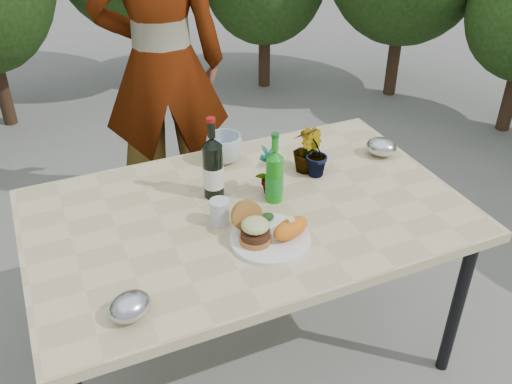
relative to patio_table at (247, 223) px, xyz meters
name	(u,v)px	position (x,y,z in m)	size (l,w,h in m)	color
ground	(249,349)	(0.00, 0.00, -0.69)	(80.00, 80.00, 0.00)	slate
patio_table	(247,223)	(0.00, 0.00, 0.00)	(1.60, 1.00, 0.75)	#D0BC8A
shrub_hedge	(155,4)	(0.10, 1.52, 0.43)	(6.91, 5.09, 2.05)	#382316
dinner_plate	(270,239)	(0.00, -0.20, 0.06)	(0.28, 0.28, 0.01)	white
burger_stack	(253,227)	(-0.05, -0.18, 0.12)	(0.11, 0.16, 0.11)	#B7722D
sweet_potato	(291,228)	(0.07, -0.22, 0.10)	(0.15, 0.08, 0.06)	orange
grilled_veg	(263,218)	(0.02, -0.10, 0.09)	(0.08, 0.05, 0.03)	olive
wine_bottle	(213,168)	(-0.08, 0.15, 0.18)	(0.08, 0.08, 0.33)	black
sparkling_water	(274,176)	(0.12, 0.03, 0.16)	(0.07, 0.07, 0.28)	#1A8E19
plastic_cup	(220,212)	(-0.12, -0.03, 0.10)	(0.07, 0.07, 0.10)	silver
seedling_left	(269,171)	(0.12, 0.08, 0.16)	(0.11, 0.07, 0.20)	#235D20
seedling_mid	(314,153)	(0.35, 0.13, 0.16)	(0.11, 0.09, 0.20)	#286020
seedling_right	(306,149)	(0.33, 0.17, 0.16)	(0.11, 0.11, 0.20)	#286020
blue_bowl	(224,149)	(0.05, 0.37, 0.12)	(0.15, 0.15, 0.12)	silver
foil_packet_left	(130,306)	(-0.52, -0.36, 0.10)	(0.13, 0.11, 0.08)	#B0B3B8
foil_packet_right	(381,147)	(0.69, 0.15, 0.10)	(0.13, 0.11, 0.08)	silver
person	(162,65)	(0.01, 1.14, 0.22)	(0.67, 0.44, 1.83)	#A06550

